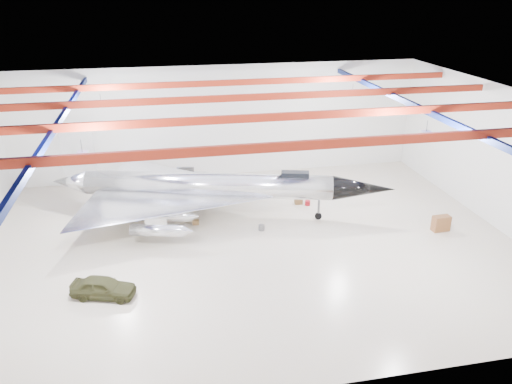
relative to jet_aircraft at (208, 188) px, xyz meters
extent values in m
plane|color=beige|center=(2.31, -5.28, -2.53)|extent=(40.00, 40.00, 0.00)
plane|color=silver|center=(2.31, 9.72, 2.97)|extent=(40.00, 0.00, 40.00)
plane|color=silver|center=(22.31, -5.28, 2.97)|extent=(0.00, 30.00, 30.00)
plane|color=#0A0F38|center=(2.31, -5.28, 8.47)|extent=(40.00, 40.00, 0.00)
cube|color=maroon|center=(2.31, -14.28, 7.87)|extent=(39.50, 0.25, 0.50)
cube|color=maroon|center=(2.31, -8.28, 7.87)|extent=(39.50, 0.25, 0.50)
cube|color=maroon|center=(2.31, -2.28, 7.87)|extent=(39.50, 0.25, 0.50)
cube|color=maroon|center=(2.31, 3.72, 7.87)|extent=(39.50, 0.25, 0.50)
cube|color=#0E1B54|center=(-9.69, -5.28, 7.57)|extent=(0.25, 29.50, 0.40)
cube|color=#0E1B54|center=(14.31, -5.28, 7.57)|extent=(0.25, 29.50, 0.40)
cube|color=silver|center=(-7.69, -11.28, 7.17)|extent=(0.55, 0.55, 0.25)
cube|color=silver|center=(12.31, -11.28, 7.17)|extent=(0.55, 0.55, 0.25)
cube|color=silver|center=(-7.69, 0.72, 7.17)|extent=(0.55, 0.55, 0.25)
cube|color=silver|center=(12.31, 0.72, 7.17)|extent=(0.55, 0.55, 0.25)
cylinder|color=silver|center=(0.05, -0.01, 0.29)|extent=(20.04, 7.18, 2.02)
cone|color=black|center=(12.25, -3.28, 0.29)|extent=(5.40, 3.26, 2.02)
cone|color=silver|center=(-11.17, 2.99, 0.29)|extent=(3.45, 2.74, 2.02)
cube|color=silver|center=(-10.19, 2.73, 2.92)|extent=(2.76, 0.85, 4.55)
cube|color=black|center=(6.88, -1.85, 1.35)|extent=(2.36, 1.36, 0.51)
cylinder|color=silver|center=(-4.31, -4.60, -1.12)|extent=(3.94, 1.87, 0.91)
cylinder|color=silver|center=(-3.66, -2.16, -1.12)|extent=(3.94, 1.87, 0.91)
cylinder|color=silver|center=(-2.09, 3.70, -1.12)|extent=(3.94, 1.87, 0.91)
cylinder|color=silver|center=(-1.43, 6.14, -1.12)|extent=(3.94, 1.87, 0.91)
cylinder|color=#59595B|center=(8.84, -2.37, -1.63)|extent=(0.18, 0.18, 1.82)
cylinder|color=black|center=(8.84, -2.37, -2.25)|extent=(0.60, 0.36, 0.57)
cylinder|color=#59595B|center=(-4.50, -1.41, -1.63)|extent=(0.18, 0.18, 1.82)
cylinder|color=black|center=(-4.50, -1.41, -2.25)|extent=(0.60, 0.36, 0.57)
cylinder|color=#59595B|center=(-3.19, 3.47, -1.63)|extent=(0.18, 0.18, 1.82)
cylinder|color=black|center=(-3.19, 3.47, -2.25)|extent=(0.60, 0.36, 0.57)
imported|color=#36371B|center=(-7.73, -10.32, -1.85)|extent=(4.29, 2.70, 1.36)
cube|color=brown|center=(17.67, -6.26, -1.91)|extent=(1.40, 0.76, 1.25)
cube|color=olive|center=(-1.22, -1.31, -2.35)|extent=(0.56, 0.47, 0.36)
cube|color=#A7101C|center=(-0.95, 2.91, -2.40)|extent=(0.45, 0.40, 0.27)
cylinder|color=#59595B|center=(3.80, -3.38, -2.32)|extent=(0.58, 0.58, 0.44)
cube|color=olive|center=(8.09, 0.97, -2.30)|extent=(0.68, 0.55, 0.46)
cube|color=#59595B|center=(-3.17, 1.62, -2.38)|extent=(0.48, 0.41, 0.30)
cylinder|color=#A7101C|center=(8.79, 0.52, -2.32)|extent=(0.55, 0.55, 0.42)
camera|label=1|loc=(-3.62, -37.92, 15.60)|focal=35.00mm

